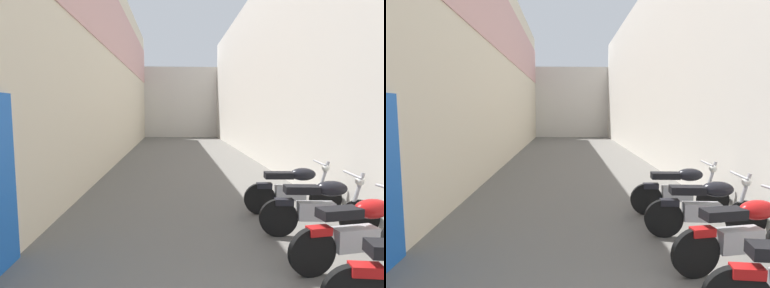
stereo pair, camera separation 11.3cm
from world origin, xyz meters
The scene contains 7 objects.
ground_plane centered at (0.00, 9.61, 0.00)m, with size 39.21×39.21×0.00m, color #66635E.
building_left centered at (-2.87, 11.57, 3.58)m, with size 0.45×23.21×7.08m.
building_right centered at (2.87, 11.60, 3.35)m, with size 0.45×23.21×6.70m.
building_far_end centered at (0.00, 24.21, 2.58)m, with size 8.35×2.00×5.15m, color beige.
motorcycle_third centered at (1.73, 3.34, 0.50)m, with size 1.84×0.58×1.04m.
motorcycle_fourth centered at (1.73, 4.39, 0.50)m, with size 1.85×0.58×1.04m.
motorcycle_fifth centered at (1.73, 5.49, 0.50)m, with size 1.85×0.58×1.04m.
Camera 2 is at (-0.42, -0.28, 1.98)m, focal length 29.58 mm.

